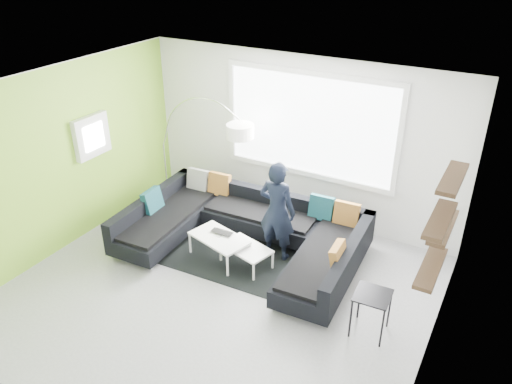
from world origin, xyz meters
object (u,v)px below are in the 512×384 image
arc_lamp (163,144)px  side_table (370,313)px  sectional_sofa (242,235)px  person (277,211)px  coffee_table (233,251)px  laptop (220,234)px

arc_lamp → side_table: size_ratio=3.52×
sectional_sofa → arc_lamp: bearing=153.0°
person → coffee_table: bearing=42.8°
side_table → coffee_table: bearing=168.9°
sectional_sofa → arc_lamp: (-2.24, 0.99, 0.69)m
sectional_sofa → coffee_table: size_ratio=3.15×
laptop → coffee_table: bearing=-11.0°
side_table → person: size_ratio=0.37×
side_table → person: 2.04m
arc_lamp → person: bearing=-10.1°
sectional_sofa → arc_lamp: size_ratio=1.77×
sectional_sofa → laptop: (-0.26, -0.20, 0.06)m
side_table → person: person is taller
coffee_table → laptop: size_ratio=3.29×
arc_lamp → laptop: (1.98, -1.20, -0.64)m
side_table → laptop: 2.55m
coffee_table → side_table: (2.26, -0.44, 0.10)m
person → laptop: person is taller
arc_lamp → person: size_ratio=1.30×
coffee_table → person: 0.91m
arc_lamp → person: (2.72, -0.78, -0.24)m
coffee_table → person: size_ratio=0.73×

